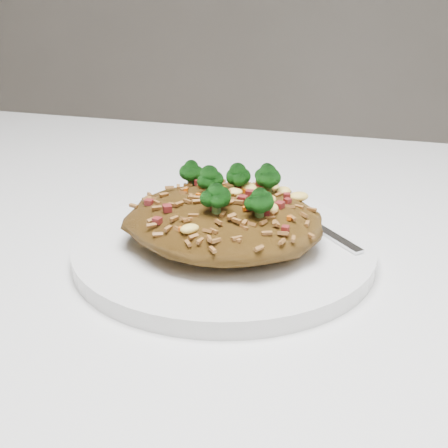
{
  "coord_description": "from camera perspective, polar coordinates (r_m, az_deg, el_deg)",
  "views": [
    {
      "loc": [
        0.01,
        -0.43,
        0.98
      ],
      "look_at": [
        -0.12,
        0.0,
        0.78
      ],
      "focal_mm": 50.0,
      "sensor_mm": 36.0,
      "label": 1
    }
  ],
  "objects": [
    {
      "name": "fork",
      "position": [
        0.54,
        7.48,
        0.41
      ],
      "size": [
        0.12,
        0.13,
        0.0
      ],
      "rotation": [
        0.0,
        0.0,
        -0.81
      ],
      "color": "silver",
      "rests_on": "plate"
    },
    {
      "name": "plate",
      "position": [
        0.5,
        0.0,
        -2.3
      ],
      "size": [
        0.24,
        0.24,
        0.01
      ],
      "primitive_type": "cylinder",
      "color": "white",
      "rests_on": "dining_table"
    },
    {
      "name": "fried_rice",
      "position": [
        0.49,
        0.07,
        1.24
      ],
      "size": [
        0.16,
        0.14,
        0.06
      ],
      "color": "brown",
      "rests_on": "plate"
    },
    {
      "name": "dining_table",
      "position": [
        0.54,
        12.22,
        -13.25
      ],
      "size": [
        1.2,
        0.8,
        0.75
      ],
      "color": "white",
      "rests_on": "ground"
    }
  ]
}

